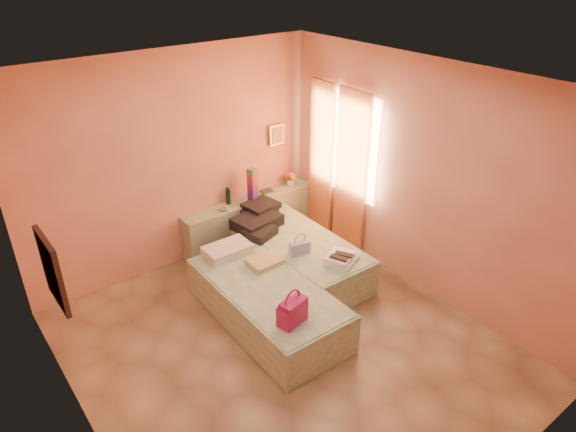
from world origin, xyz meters
name	(u,v)px	position (x,y,z in m)	size (l,w,h in m)	color
ground	(286,348)	(0.00, 0.00, 0.00)	(4.50, 4.50, 0.00)	tan
room_walls	(267,173)	(0.21, 0.57, 1.79)	(4.02, 4.51, 2.81)	#F49E82
headboard_ledge	(250,220)	(0.98, 2.10, 0.33)	(2.05, 0.30, 0.65)	#A2AF8F
bed_left	(267,303)	(0.10, 0.48, 0.25)	(0.90, 2.00, 0.50)	#B7D7AD
bed_right	(297,255)	(1.00, 1.05, 0.25)	(0.90, 2.00, 0.50)	#B7D7AD
water_bottle	(228,196)	(0.68, 2.18, 0.77)	(0.06, 0.06, 0.23)	#12321F
rainbow_box	(252,185)	(1.00, 2.05, 0.89)	(0.11, 0.11, 0.48)	#9F1356
small_dish	(224,210)	(0.52, 2.04, 0.66)	(0.11, 0.11, 0.03)	#478362
green_book	(267,191)	(1.31, 2.16, 0.66)	(0.16, 0.12, 0.03)	#274A2F
flower_vase	(290,178)	(1.73, 2.13, 0.77)	(0.19, 0.19, 0.24)	silver
magenta_handbag	(292,311)	(-0.06, -0.18, 0.64)	(0.30, 0.17, 0.28)	#9F1356
khaki_garment	(264,262)	(0.33, 0.84, 0.53)	(0.36, 0.29, 0.06)	tan
clothes_pile	(260,219)	(0.82, 1.62, 0.60)	(0.65, 0.65, 0.20)	black
blue_handbag	(300,248)	(0.81, 0.77, 0.58)	(0.24, 0.10, 0.16)	#3F4E97
towel_stack	(342,259)	(1.07, 0.30, 0.55)	(0.35, 0.30, 0.10)	white
sandal_pair	(342,256)	(1.04, 0.27, 0.61)	(0.16, 0.21, 0.02)	black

